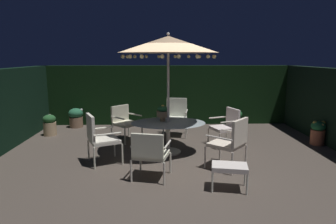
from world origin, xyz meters
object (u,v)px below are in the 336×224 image
at_px(patio_chair_north, 176,114).
at_px(patio_chair_southwest, 227,124).
at_px(ottoman_footrest, 230,168).
at_px(patio_dining_table, 168,128).
at_px(centerpiece_planter, 163,112).
at_px(patio_chair_southeast, 150,152).
at_px(potted_plant_right_far, 235,117).
at_px(patio_chair_northeast, 124,120).
at_px(patio_chair_east, 99,136).
at_px(patio_umbrella, 168,45).
at_px(potted_plant_left_far, 76,117).
at_px(potted_plant_right_near, 175,118).
at_px(potted_plant_back_center, 50,125).
at_px(potted_plant_left_near, 318,132).
at_px(patio_chair_south, 231,140).

height_order(patio_chair_north, patio_chair_southwest, patio_chair_north).
height_order(patio_chair_southwest, ottoman_footrest, patio_chair_southwest).
bearing_deg(patio_dining_table, patio_chair_southwest, 19.57).
bearing_deg(centerpiece_planter, patio_chair_southeast, -98.77).
relative_size(patio_chair_southeast, potted_plant_right_far, 1.69).
height_order(patio_chair_northeast, patio_chair_east, patio_chair_east).
bearing_deg(centerpiece_planter, patio_chair_northeast, 135.53).
xyz_separation_m(patio_umbrella, potted_plant_left_far, (-2.86, 2.62, -2.16)).
bearing_deg(potted_plant_left_far, potted_plant_right_near, 1.87).
height_order(patio_dining_table, centerpiece_planter, centerpiece_planter).
xyz_separation_m(patio_chair_east, potted_plant_back_center, (-1.88, 2.32, -0.29)).
bearing_deg(patio_chair_southeast, patio_chair_northeast, 106.03).
distance_m(patio_umbrella, potted_plant_left_near, 4.43).
xyz_separation_m(patio_dining_table, potted_plant_back_center, (-3.34, 1.65, -0.29)).
distance_m(ottoman_footrest, potted_plant_left_far, 5.99).
xyz_separation_m(ottoman_footrest, potted_plant_right_far, (1.32, 4.63, -0.08)).
height_order(centerpiece_planter, potted_plant_right_near, centerpiece_planter).
bearing_deg(potted_plant_right_far, patio_dining_table, -130.79).
distance_m(patio_chair_southwest, potted_plant_left_near, 2.35).
distance_m(patio_chair_southwest, ottoman_footrest, 2.58).
bearing_deg(potted_plant_right_near, potted_plant_left_near, -32.23).
distance_m(ottoman_footrest, potted_plant_back_center, 5.63).
bearing_deg(patio_umbrella, potted_plant_back_center, 153.68).
relative_size(centerpiece_planter, potted_plant_left_near, 0.62).
distance_m(patio_chair_north, potted_plant_right_near, 1.20).
xyz_separation_m(patio_chair_south, patio_chair_southwest, (0.29, 1.59, -0.05)).
distance_m(patio_dining_table, patio_chair_north, 1.61).
xyz_separation_m(patio_chair_northeast, patio_chair_southeast, (0.76, -2.65, -0.01)).
xyz_separation_m(patio_dining_table, ottoman_footrest, (0.96, -1.98, -0.22)).
bearing_deg(centerpiece_planter, potted_plant_right_near, 80.29).
bearing_deg(patio_chair_southeast, centerpiece_planter, 81.23).
bearing_deg(patio_umbrella, patio_chair_east, -155.43).
bearing_deg(patio_chair_northeast, patio_dining_table, -44.07).
bearing_deg(potted_plant_right_near, patio_dining_table, -96.72).
bearing_deg(patio_chair_south, patio_umbrella, 139.12).
bearing_deg(centerpiece_planter, ottoman_footrest, -62.44).
relative_size(patio_umbrella, patio_chair_southwest, 2.92).
distance_m(patio_chair_northeast, potted_plant_right_far, 3.76).
bearing_deg(patio_chair_north, patio_umbrella, -99.94).
bearing_deg(potted_plant_back_center, patio_chair_northeast, -13.92).
height_order(patio_umbrella, centerpiece_planter, patio_umbrella).
xyz_separation_m(patio_chair_northeast, patio_chair_east, (-0.32, -1.78, 0.05)).
bearing_deg(patio_chair_northeast, patio_chair_southwest, -12.22).
bearing_deg(potted_plant_back_center, potted_plant_left_far, 63.64).
distance_m(patio_chair_southeast, potted_plant_right_far, 4.97).
distance_m(centerpiece_planter, patio_chair_southeast, 1.73).
relative_size(patio_umbrella, patio_chair_south, 2.65).
bearing_deg(patio_dining_table, centerpiece_planter, 139.30).
bearing_deg(patio_chair_south, potted_plant_back_center, 149.30).
height_order(patio_chair_southeast, potted_plant_back_center, patio_chair_southeast).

